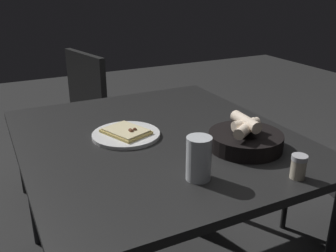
% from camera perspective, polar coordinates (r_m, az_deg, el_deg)
% --- Properties ---
extents(dining_table, '(1.02, 1.14, 0.71)m').
position_cam_1_polar(dining_table, '(1.49, -1.67, -3.41)').
color(dining_table, black).
rests_on(dining_table, ground).
extents(pizza_plate, '(0.26, 0.26, 0.04)m').
position_cam_1_polar(pizza_plate, '(1.47, -6.33, -1.17)').
color(pizza_plate, silver).
rests_on(pizza_plate, dining_table).
extents(bread_basket, '(0.26, 0.26, 0.12)m').
position_cam_1_polar(bread_basket, '(1.38, 11.65, -1.89)').
color(bread_basket, black).
rests_on(bread_basket, dining_table).
extents(beer_glass, '(0.08, 0.08, 0.14)m').
position_cam_1_polar(beer_glass, '(1.14, 4.64, -5.19)').
color(beer_glass, silver).
rests_on(beer_glass, dining_table).
extents(pepper_shaker, '(0.05, 0.05, 0.08)m').
position_cam_1_polar(pepper_shaker, '(1.22, 19.06, -6.00)').
color(pepper_shaker, '#BFB299').
rests_on(pepper_shaker, dining_table).
extents(chair_far, '(0.53, 0.53, 0.87)m').
position_cam_1_polar(chair_far, '(2.34, -14.47, 1.38)').
color(chair_far, black).
rests_on(chair_far, ground).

